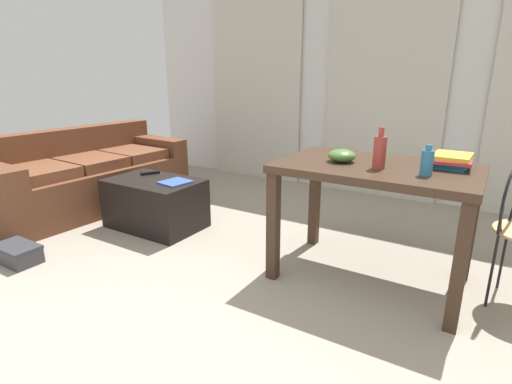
{
  "coord_description": "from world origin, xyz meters",
  "views": [
    {
      "loc": [
        1.12,
        -0.76,
        1.33
      ],
      "look_at": [
        -0.45,
        1.78,
        0.43
      ],
      "focal_mm": 27.88,
      "sensor_mm": 36.0,
      "label": 1
    }
  ],
  "objects_px": {
    "craft_table": "(376,183)",
    "bottle_far": "(427,162)",
    "bowl": "(342,156)",
    "tv_remote_primary": "(150,173)",
    "book_stack": "(452,160)",
    "coffee_table": "(155,203)",
    "bottle_near": "(380,152)",
    "shoebox": "(18,253)",
    "magazine": "(175,182)",
    "couch": "(87,177)"
  },
  "relations": [
    {
      "from": "coffee_table",
      "to": "magazine",
      "type": "height_order",
      "value": "magazine"
    },
    {
      "from": "coffee_table",
      "to": "bowl",
      "type": "bearing_deg",
      "value": 1.19
    },
    {
      "from": "couch",
      "to": "tv_remote_primary",
      "type": "distance_m",
      "value": 0.86
    },
    {
      "from": "magazine",
      "to": "shoebox",
      "type": "height_order",
      "value": "magazine"
    },
    {
      "from": "bottle_near",
      "to": "bowl",
      "type": "relative_size",
      "value": 1.39
    },
    {
      "from": "couch",
      "to": "book_stack",
      "type": "distance_m",
      "value": 3.36
    },
    {
      "from": "couch",
      "to": "craft_table",
      "type": "relative_size",
      "value": 1.67
    },
    {
      "from": "craft_table",
      "to": "book_stack",
      "type": "xyz_separation_m",
      "value": [
        0.4,
        0.16,
        0.16
      ]
    },
    {
      "from": "tv_remote_primary",
      "to": "magazine",
      "type": "bearing_deg",
      "value": 15.9
    },
    {
      "from": "bowl",
      "to": "magazine",
      "type": "relative_size",
      "value": 0.75
    },
    {
      "from": "craft_table",
      "to": "tv_remote_primary",
      "type": "distance_m",
      "value": 2.07
    },
    {
      "from": "coffee_table",
      "to": "bowl",
      "type": "distance_m",
      "value": 1.78
    },
    {
      "from": "craft_table",
      "to": "bottle_far",
      "type": "relative_size",
      "value": 6.92
    },
    {
      "from": "magazine",
      "to": "tv_remote_primary",
      "type": "bearing_deg",
      "value": 174.33
    },
    {
      "from": "craft_table",
      "to": "book_stack",
      "type": "distance_m",
      "value": 0.46
    },
    {
      "from": "coffee_table",
      "to": "shoebox",
      "type": "height_order",
      "value": "coffee_table"
    },
    {
      "from": "magazine",
      "to": "shoebox",
      "type": "distance_m",
      "value": 1.27
    },
    {
      "from": "bottle_far",
      "to": "shoebox",
      "type": "distance_m",
      "value": 2.84
    },
    {
      "from": "couch",
      "to": "tv_remote_primary",
      "type": "bearing_deg",
      "value": 4.09
    },
    {
      "from": "craft_table",
      "to": "bowl",
      "type": "height_order",
      "value": "bowl"
    },
    {
      "from": "bottle_near",
      "to": "shoebox",
      "type": "relative_size",
      "value": 0.71
    },
    {
      "from": "magazine",
      "to": "bowl",
      "type": "bearing_deg",
      "value": 8.86
    },
    {
      "from": "coffee_table",
      "to": "craft_table",
      "type": "height_order",
      "value": "craft_table"
    },
    {
      "from": "bottle_far",
      "to": "magazine",
      "type": "xyz_separation_m",
      "value": [
        -1.96,
        0.08,
        -0.42
      ]
    },
    {
      "from": "coffee_table",
      "to": "bottle_far",
      "type": "xyz_separation_m",
      "value": [
        2.19,
        -0.06,
        0.64
      ]
    },
    {
      "from": "coffee_table",
      "to": "bottle_near",
      "type": "height_order",
      "value": "bottle_near"
    },
    {
      "from": "bottle_near",
      "to": "bottle_far",
      "type": "relative_size",
      "value": 1.42
    },
    {
      "from": "craft_table",
      "to": "bottle_far",
      "type": "distance_m",
      "value": 0.38
    },
    {
      "from": "couch",
      "to": "bottle_far",
      "type": "distance_m",
      "value": 3.26
    },
    {
      "from": "craft_table",
      "to": "bottle_far",
      "type": "xyz_separation_m",
      "value": [
        0.3,
        -0.13,
        0.19
      ]
    },
    {
      "from": "couch",
      "to": "bottle_near",
      "type": "relative_size",
      "value": 8.13
    },
    {
      "from": "bottle_near",
      "to": "bottle_far",
      "type": "bearing_deg",
      "value": -6.63
    },
    {
      "from": "tv_remote_primary",
      "to": "book_stack",
      "type": "bearing_deg",
      "value": 32.46
    },
    {
      "from": "bowl",
      "to": "tv_remote_primary",
      "type": "height_order",
      "value": "bowl"
    },
    {
      "from": "craft_table",
      "to": "magazine",
      "type": "relative_size",
      "value": 5.13
    },
    {
      "from": "couch",
      "to": "bowl",
      "type": "distance_m",
      "value": 2.74
    },
    {
      "from": "couch",
      "to": "book_stack",
      "type": "relative_size",
      "value": 7.01
    },
    {
      "from": "coffee_table",
      "to": "bottle_near",
      "type": "xyz_separation_m",
      "value": [
        1.92,
        -0.03,
        0.67
      ]
    },
    {
      "from": "couch",
      "to": "bottle_near",
      "type": "distance_m",
      "value": 3.0
    },
    {
      "from": "bowl",
      "to": "magazine",
      "type": "bearing_deg",
      "value": -179.65
    },
    {
      "from": "tv_remote_primary",
      "to": "bottle_near",
      "type": "bearing_deg",
      "value": 25.86
    },
    {
      "from": "craft_table",
      "to": "tv_remote_primary",
      "type": "bearing_deg",
      "value": 178.45
    },
    {
      "from": "bottle_near",
      "to": "craft_table",
      "type": "bearing_deg",
      "value": 107.8
    },
    {
      "from": "coffee_table",
      "to": "book_stack",
      "type": "relative_size",
      "value": 2.85
    },
    {
      "from": "bottle_near",
      "to": "magazine",
      "type": "relative_size",
      "value": 1.05
    },
    {
      "from": "book_stack",
      "to": "bottle_near",
      "type": "bearing_deg",
      "value": -145.08
    },
    {
      "from": "book_stack",
      "to": "magazine",
      "type": "distance_m",
      "value": 2.11
    },
    {
      "from": "couch",
      "to": "coffee_table",
      "type": "distance_m",
      "value": 1.03
    },
    {
      "from": "bottle_near",
      "to": "book_stack",
      "type": "height_order",
      "value": "bottle_near"
    },
    {
      "from": "coffee_table",
      "to": "book_stack",
      "type": "bearing_deg",
      "value": 5.72
    }
  ]
}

